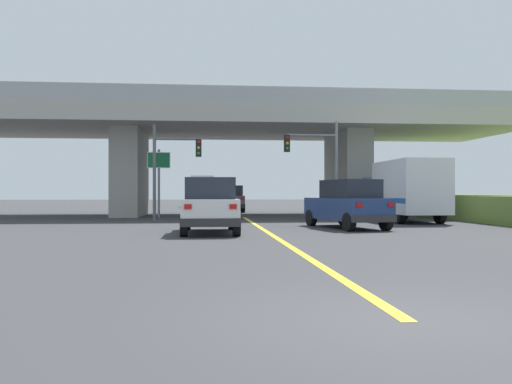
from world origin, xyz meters
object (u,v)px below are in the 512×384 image
object	(u,v)px
suv_lead	(210,206)
highway_sign	(159,169)
box_truck	(405,190)
traffic_signal_nearside	(319,158)
suv_crossing	(347,204)
semi_truck_distant	(203,191)
traffic_signal_farside	(171,161)
sedan_oncoming	(231,199)

from	to	relation	value
suv_lead	highway_sign	bearing A→B (deg)	103.37
box_truck	traffic_signal_nearside	xyz separation A→B (m)	(-3.81, 3.16, 1.84)
suv_crossing	traffic_signal_nearside	world-z (taller)	traffic_signal_nearside
highway_sign	semi_truck_distant	xyz separation A→B (m)	(2.45, 25.08, -1.21)
suv_crossing	traffic_signal_nearside	size ratio (longest dim) A/B	0.91
highway_sign	traffic_signal_farside	bearing A→B (deg)	-68.39
sedan_oncoming	highway_sign	distance (m)	10.96
traffic_signal_nearside	semi_truck_distant	world-z (taller)	traffic_signal_nearside
suv_crossing	highway_sign	bearing A→B (deg)	118.58
sedan_oncoming	semi_truck_distant	distance (m)	15.52
traffic_signal_nearside	semi_truck_distant	xyz separation A→B (m)	(-6.64, 26.97, -1.80)
traffic_signal_nearside	traffic_signal_farside	size ratio (longest dim) A/B	1.07
box_truck	semi_truck_distant	world-z (taller)	semi_truck_distant
suv_lead	suv_crossing	xyz separation A→B (m)	(5.74, 2.19, -0.00)
suv_crossing	box_truck	bearing A→B (deg)	35.63
sedan_oncoming	traffic_signal_farside	distance (m)	12.63
suv_lead	highway_sign	world-z (taller)	highway_sign
traffic_signal_farside	highway_sign	world-z (taller)	traffic_signal_farside
box_truck	traffic_signal_farside	world-z (taller)	traffic_signal_farside
box_truck	traffic_signal_nearside	distance (m)	5.29
box_truck	traffic_signal_farside	bearing A→B (deg)	166.17
suv_crossing	traffic_signal_nearside	distance (m)	8.34
box_truck	highway_sign	distance (m)	13.91
suv_crossing	box_truck	distance (m)	6.47
box_truck	traffic_signal_farside	xyz separation A→B (m)	(-12.07, 2.97, 1.61)
suv_crossing	traffic_signal_nearside	xyz separation A→B (m)	(0.48, 7.96, 2.45)
suv_lead	sedan_oncoming	bearing A→B (deg)	85.24
suv_lead	sedan_oncoming	distance (m)	21.86
suv_lead	traffic_signal_farside	world-z (taller)	traffic_signal_farside
highway_sign	traffic_signal_nearside	bearing A→B (deg)	-11.77
box_truck	traffic_signal_nearside	world-z (taller)	traffic_signal_nearside
sedan_oncoming	traffic_signal_farside	xyz separation A→B (m)	(-3.85, -11.82, 2.21)
traffic_signal_nearside	traffic_signal_farside	bearing A→B (deg)	-178.66
sedan_oncoming	semi_truck_distant	xyz separation A→B (m)	(-2.23, 15.35, 0.65)
highway_sign	box_truck	bearing A→B (deg)	-21.41
traffic_signal_farside	semi_truck_distant	distance (m)	27.26
box_truck	semi_truck_distant	bearing A→B (deg)	109.12
suv_lead	box_truck	size ratio (longest dim) A/B	0.64
suv_crossing	semi_truck_distant	size ratio (longest dim) A/B	0.75
box_truck	highway_sign	xyz separation A→B (m)	(-12.90, 5.06, 1.25)
suv_lead	box_truck	xyz separation A→B (m)	(10.03, 6.99, 0.61)
sedan_oncoming	traffic_signal_farside	world-z (taller)	traffic_signal_farside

